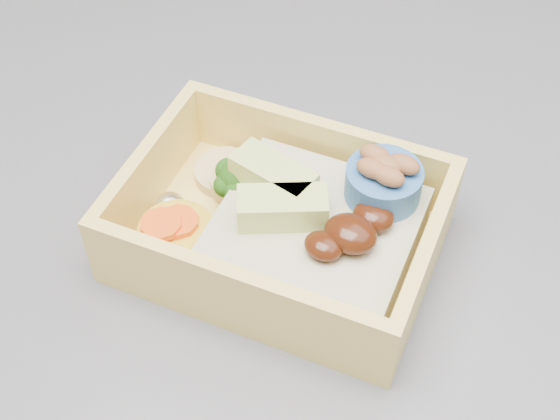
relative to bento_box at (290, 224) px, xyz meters
The scene contains 1 object.
bento_box is the anchor object (origin of this frame).
Camera 1 is at (-0.03, -0.51, 1.32)m, focal length 50.00 mm.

